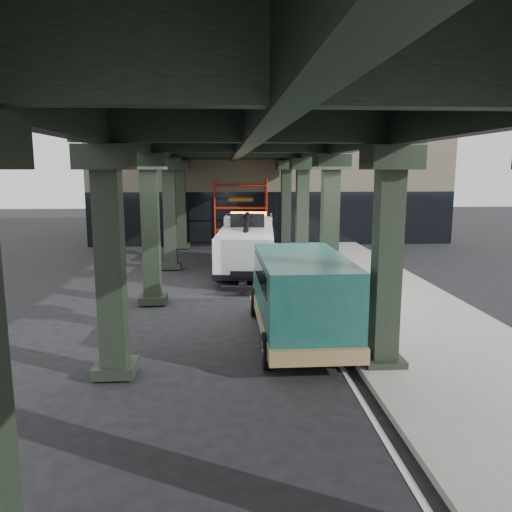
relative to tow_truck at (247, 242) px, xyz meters
name	(u,v)px	position (x,y,z in m)	size (l,w,h in m)	color
ground	(257,319)	(-0.06, -7.49, -1.29)	(90.00, 90.00, 0.00)	black
sidewalk	(381,298)	(4.44, -5.49, -1.21)	(5.00, 40.00, 0.15)	gray
lane_stripe	(302,301)	(1.64, -5.49, -1.28)	(0.12, 38.00, 0.01)	silver
viaduct	(241,140)	(-0.46, -5.49, 4.18)	(7.40, 32.00, 6.40)	black
building	(267,177)	(1.94, 12.51, 2.71)	(22.00, 10.00, 8.00)	#C6B793
scaffolding	(240,211)	(-0.06, 7.15, 0.82)	(3.08, 0.88, 4.00)	#B4210E
tow_truck	(247,242)	(0.00, 0.00, 0.00)	(2.93, 8.20, 2.64)	black
towed_van	(300,294)	(0.94, -9.45, -0.03)	(2.37, 5.80, 2.34)	#12423B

